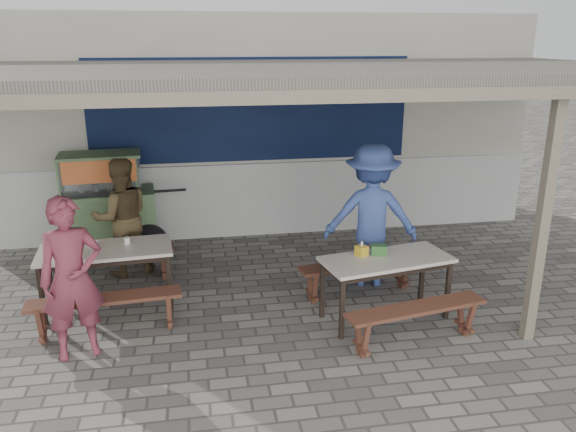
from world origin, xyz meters
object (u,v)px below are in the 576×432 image
(table_right, at_px, (386,264))
(patron_right_table, at_px, (371,216))
(bench_right_street, at_px, (416,316))
(patron_wall_side, at_px, (122,218))
(bench_left_wall, at_px, (111,259))
(bench_right_wall, at_px, (359,270))
(patron_street_side, at_px, (72,279))
(table_left, at_px, (106,254))
(donation_box, at_px, (379,250))
(bench_left_street, at_px, (106,306))
(tissue_box, at_px, (362,251))
(condiment_bowl, at_px, (91,244))
(condiment_jar, at_px, (127,241))
(vendor_cart, at_px, (106,201))

(table_right, relative_size, patron_right_table, 0.84)
(bench_right_street, bearing_deg, patron_wall_side, 131.68)
(bench_left_wall, xyz_separation_m, bench_right_street, (3.36, -2.20, -0.00))
(bench_right_wall, xyz_separation_m, patron_street_side, (-3.24, -0.86, 0.50))
(table_left, relative_size, donation_box, 8.91)
(bench_left_street, relative_size, table_right, 1.06)
(bench_left_street, distance_m, donation_box, 3.10)
(bench_left_street, distance_m, bench_right_wall, 3.05)
(bench_right_wall, bearing_deg, tissue_box, -115.86)
(condiment_bowl, bearing_deg, bench_left_wall, 78.39)
(table_right, height_order, donation_box, donation_box)
(table_right, bearing_deg, bench_right_street, -90.00)
(bench_left_wall, distance_m, tissue_box, 3.34)
(bench_left_street, distance_m, patron_street_side, 0.66)
(table_right, xyz_separation_m, patron_street_side, (-3.36, -0.22, 0.17))
(patron_street_side, distance_m, donation_box, 3.31)
(patron_street_side, height_order, condiment_jar, patron_street_side)
(table_right, bearing_deg, condiment_bowl, 153.16)
(bench_right_wall, relative_size, condiment_jar, 19.65)
(vendor_cart, bearing_deg, patron_street_side, -94.17)
(bench_left_street, distance_m, patron_wall_side, 1.77)
(table_left, distance_m, bench_right_wall, 3.09)
(bench_left_wall, xyz_separation_m, condiment_jar, (0.30, -0.59, 0.45))
(donation_box, bearing_deg, bench_left_wall, 155.48)
(bench_left_wall, height_order, patron_street_side, patron_street_side)
(patron_wall_side, bearing_deg, bench_left_street, 74.83)
(tissue_box, bearing_deg, table_right, -24.23)
(patron_wall_side, bearing_deg, table_left, 70.75)
(bench_left_wall, bearing_deg, table_right, -30.28)
(bench_left_wall, xyz_separation_m, tissue_box, (2.98, -1.44, 0.47))
(table_right, bearing_deg, bench_right_wall, 90.00)
(bench_right_street, relative_size, patron_wall_side, 0.98)
(table_left, xyz_separation_m, condiment_jar, (0.24, 0.12, 0.12))
(bench_right_wall, bearing_deg, donation_box, -94.02)
(bench_left_street, height_order, bench_right_wall, same)
(patron_right_table, bearing_deg, table_right, 95.84)
(table_right, bearing_deg, table_left, 154.47)
(patron_right_table, relative_size, donation_box, 10.52)
(table_left, xyz_separation_m, vendor_cart, (-0.20, 1.73, 0.17))
(bench_left_wall, height_order, bench_right_street, same)
(table_left, distance_m, bench_left_street, 0.78)
(table_left, bearing_deg, bench_right_wall, -8.51)
(patron_street_side, relative_size, patron_wall_side, 1.03)
(bench_left_street, xyz_separation_m, bench_right_wall, (3.01, 0.50, -0.00))
(table_left, height_order, tissue_box, tissue_box)
(bench_right_street, height_order, condiment_bowl, condiment_bowl)
(bench_right_street, distance_m, bench_right_wall, 1.31)
(bench_left_wall, height_order, bench_right_wall, same)
(vendor_cart, relative_size, patron_right_table, 1.03)
(patron_right_table, bearing_deg, vendor_cart, -11.34)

